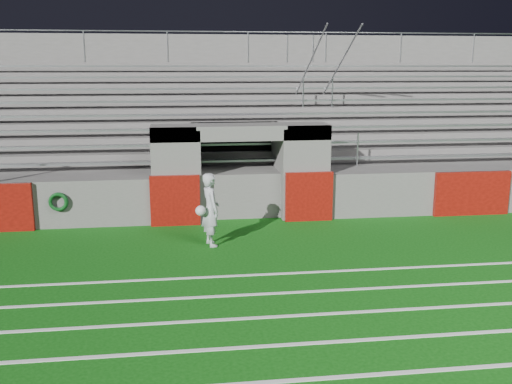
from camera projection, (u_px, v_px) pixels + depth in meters
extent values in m
plane|color=#0D500D|center=(258.00, 259.00, 12.53)|extent=(90.00, 90.00, 0.00)
cube|color=white|center=(307.00, 379.00, 7.69)|extent=(28.00, 0.09, 0.01)
cube|color=white|center=(293.00, 344.00, 8.66)|extent=(28.00, 0.09, 0.01)
cube|color=white|center=(281.00, 316.00, 9.63)|extent=(28.00, 0.09, 0.01)
cube|color=white|center=(272.00, 293.00, 10.60)|extent=(28.00, 0.09, 0.01)
cube|color=white|center=(264.00, 274.00, 11.57)|extent=(28.00, 0.09, 0.01)
cube|color=#5C5A57|center=(507.00, 190.00, 16.45)|extent=(10.60, 0.35, 1.25)
cube|color=#5C5A57|center=(175.00, 173.00, 15.41)|extent=(1.20, 1.00, 2.60)
cube|color=#5C5A57|center=(305.00, 170.00, 15.87)|extent=(1.20, 1.00, 2.60)
cube|color=black|center=(235.00, 163.00, 17.30)|extent=(2.60, 0.20, 2.50)
cube|color=#5C5A57|center=(198.00, 171.00, 16.08)|extent=(0.10, 2.20, 2.50)
cube|color=#5C5A57|center=(278.00, 169.00, 16.38)|extent=(0.10, 2.20, 2.50)
cube|color=#5C5A57|center=(240.00, 132.00, 15.40)|extent=(4.80, 1.00, 0.40)
cube|color=#5C5A57|center=(229.00, 156.00, 19.40)|extent=(26.00, 8.00, 0.20)
cube|color=#5C5A57|center=(229.00, 174.00, 19.53)|extent=(26.00, 8.00, 1.05)
cube|color=#630D08|center=(175.00, 201.00, 15.01)|extent=(1.30, 0.15, 1.35)
cube|color=#630D08|center=(309.00, 197.00, 15.47)|extent=(1.30, 0.15, 1.35)
cube|color=#630D08|center=(472.00, 193.00, 16.08)|extent=(2.20, 0.15, 1.25)
cube|color=#94979D|center=(237.00, 160.00, 16.50)|extent=(23.00, 0.28, 0.06)
cube|color=#5C5A57|center=(235.00, 157.00, 17.33)|extent=(24.00, 0.75, 0.38)
cube|color=#94979D|center=(235.00, 144.00, 17.14)|extent=(23.00, 0.28, 0.06)
cube|color=#5C5A57|center=(232.00, 147.00, 18.01)|extent=(24.00, 0.75, 0.76)
cube|color=#94979D|center=(232.00, 129.00, 17.79)|extent=(23.00, 0.28, 0.06)
cube|color=#5C5A57|center=(230.00, 138.00, 18.70)|extent=(24.00, 0.75, 1.14)
cube|color=#94979D|center=(230.00, 114.00, 18.43)|extent=(23.00, 0.28, 0.06)
cube|color=#5C5A57|center=(228.00, 130.00, 19.38)|extent=(24.00, 0.75, 1.52)
cube|color=#94979D|center=(228.00, 101.00, 19.07)|extent=(23.00, 0.28, 0.06)
cube|color=#5C5A57|center=(226.00, 122.00, 20.07)|extent=(24.00, 0.75, 1.90)
cube|color=#94979D|center=(226.00, 89.00, 19.72)|extent=(23.00, 0.28, 0.06)
cube|color=#5C5A57|center=(225.00, 115.00, 20.75)|extent=(24.00, 0.75, 2.28)
cube|color=#94979D|center=(224.00, 77.00, 20.36)|extent=(23.00, 0.28, 0.06)
cube|color=#5C5A57|center=(223.00, 108.00, 21.44)|extent=(24.00, 0.75, 2.66)
cube|color=#94979D|center=(223.00, 66.00, 21.00)|extent=(23.00, 0.28, 0.06)
cube|color=#5C5A57|center=(222.00, 105.00, 22.07)|extent=(26.00, 0.60, 5.29)
cylinder|color=#A5A8AD|center=(324.00, 150.00, 16.49)|extent=(0.05, 0.05, 1.00)
cylinder|color=#A5A8AD|center=(303.00, 93.00, 19.06)|extent=(0.05, 0.05, 1.00)
cylinder|color=#A5A8AD|center=(287.00, 48.00, 21.64)|extent=(0.05, 0.05, 1.00)
cylinder|color=#A5A8AD|center=(303.00, 77.00, 18.96)|extent=(0.05, 6.02, 3.08)
cylinder|color=#A5A8AD|center=(357.00, 150.00, 16.62)|extent=(0.05, 0.05, 1.00)
cylinder|color=#A5A8AD|center=(332.00, 92.00, 19.19)|extent=(0.05, 0.05, 1.00)
cylinder|color=#A5A8AD|center=(313.00, 48.00, 21.77)|extent=(0.05, 0.05, 1.00)
cylinder|color=#A5A8AD|center=(333.00, 77.00, 19.08)|extent=(0.05, 6.02, 3.08)
cylinder|color=#A5A8AD|center=(84.00, 46.00, 20.67)|extent=(0.05, 0.05, 1.10)
cylinder|color=#A5A8AD|center=(168.00, 47.00, 21.05)|extent=(0.05, 0.05, 1.10)
cylinder|color=#A5A8AD|center=(248.00, 47.00, 21.44)|extent=(0.05, 0.05, 1.10)
cylinder|color=#A5A8AD|center=(326.00, 47.00, 21.82)|extent=(0.05, 0.05, 1.10)
cylinder|color=#A5A8AD|center=(401.00, 48.00, 22.20)|extent=(0.05, 0.05, 1.10)
cylinder|color=#A5A8AD|center=(473.00, 48.00, 22.58)|extent=(0.05, 0.05, 1.10)
cylinder|color=#A5A8AD|center=(221.00, 32.00, 21.19)|extent=(24.00, 0.05, 0.05)
imported|color=#B7BBC1|center=(211.00, 210.00, 13.30)|extent=(0.57, 0.72, 1.73)
sphere|color=white|center=(201.00, 211.00, 13.07)|extent=(0.24, 0.24, 0.24)
torus|color=#0B3818|center=(59.00, 202.00, 14.62)|extent=(0.50, 0.09, 0.50)
torus|color=#0E4617|center=(58.00, 202.00, 14.57)|extent=(0.49, 0.09, 0.49)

